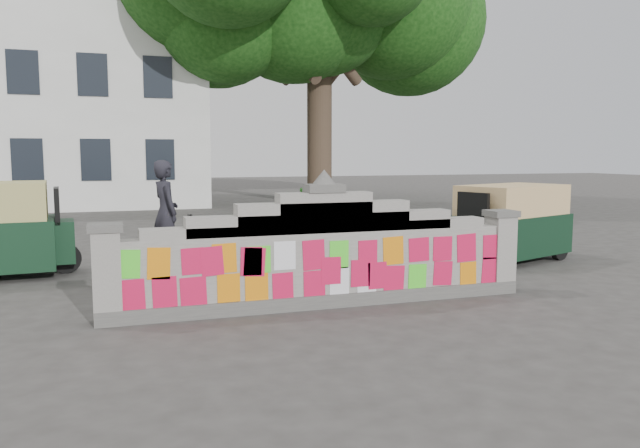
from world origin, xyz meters
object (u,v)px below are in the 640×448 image
object	(u,v)px
cyclist_bike	(167,247)
pedestrian	(310,226)
rickshaw_right	(509,222)
cyclist_rider	(166,226)

from	to	relation	value
cyclist_bike	pedestrian	world-z (taller)	pedestrian
cyclist_bike	rickshaw_right	bearing A→B (deg)	-109.25
cyclist_bike	pedestrian	xyz separation A→B (m)	(2.83, 0.31, 0.25)
cyclist_rider	rickshaw_right	distance (m)	6.91
rickshaw_right	cyclist_rider	bearing A→B (deg)	-24.63
cyclist_bike	rickshaw_right	distance (m)	6.92
cyclist_bike	rickshaw_right	size ratio (longest dim) A/B	0.71
cyclist_rider	cyclist_bike	bearing A→B (deg)	-0.00
cyclist_rider	rickshaw_right	xyz separation A→B (m)	(6.89, -0.59, -0.11)
cyclist_rider	pedestrian	xyz separation A→B (m)	(2.83, 0.31, -0.14)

